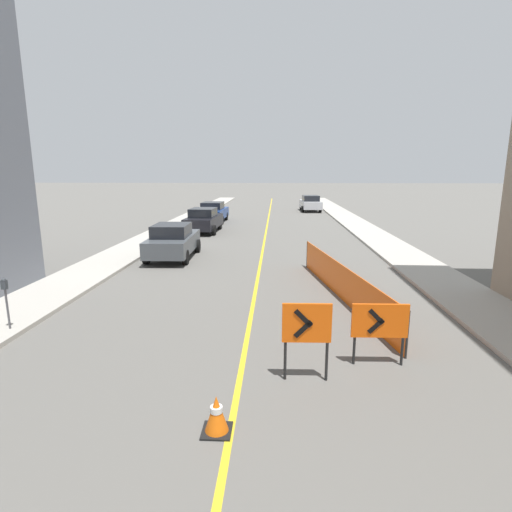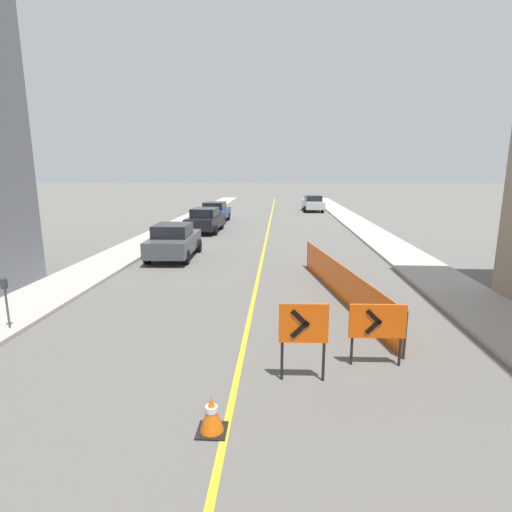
% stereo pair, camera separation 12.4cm
% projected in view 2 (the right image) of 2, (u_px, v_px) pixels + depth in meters
% --- Properties ---
extents(lane_stripe, '(0.12, 68.46, 0.01)m').
position_uv_depth(lane_stripe, '(267.00, 234.00, 25.67)').
color(lane_stripe, gold).
rests_on(lane_stripe, ground_plane).
extents(sidewalk_left, '(2.26, 68.46, 0.12)m').
position_uv_depth(sidewalk_left, '(166.00, 232.00, 26.04)').
color(sidewalk_left, '#ADA89E').
rests_on(sidewalk_left, ground_plane).
extents(sidewalk_right, '(2.26, 68.46, 0.12)m').
position_uv_depth(sidewalk_right, '(372.00, 234.00, 25.26)').
color(sidewalk_right, '#ADA89E').
rests_on(sidewalk_right, ground_plane).
extents(traffic_cone_farthest, '(0.46, 0.46, 0.60)m').
position_uv_depth(traffic_cone_farthest, '(212.00, 414.00, 6.08)').
color(traffic_cone_farthest, black).
rests_on(traffic_cone_farthest, ground_plane).
extents(arrow_barricade_primary, '(0.93, 0.10, 1.54)m').
position_uv_depth(arrow_barricade_primary, '(303.00, 327.00, 7.44)').
color(arrow_barricade_primary, '#EF560C').
rests_on(arrow_barricade_primary, ground_plane).
extents(arrow_barricade_secondary, '(1.15, 0.10, 1.32)m').
position_uv_depth(arrow_barricade_secondary, '(377.00, 323.00, 8.07)').
color(arrow_barricade_secondary, '#EF560C').
rests_on(arrow_barricade_secondary, ground_plane).
extents(safety_mesh_fence, '(1.54, 8.39, 1.08)m').
position_uv_depth(safety_mesh_fence, '(341.00, 281.00, 12.52)').
color(safety_mesh_fence, '#EF560C').
rests_on(safety_mesh_fence, ground_plane).
extents(parked_car_curb_near, '(1.95, 4.36, 1.59)m').
position_uv_depth(parked_car_curb_near, '(174.00, 241.00, 18.34)').
color(parked_car_curb_near, '#474C51').
rests_on(parked_car_curb_near, ground_plane).
extents(parked_car_curb_mid, '(2.01, 4.38, 1.59)m').
position_uv_depth(parked_car_curb_mid, '(205.00, 220.00, 26.19)').
color(parked_car_curb_mid, black).
rests_on(parked_car_curb_mid, ground_plane).
extents(parked_car_curb_far, '(1.97, 4.37, 1.59)m').
position_uv_depth(parked_car_curb_far, '(215.00, 212.00, 31.38)').
color(parked_car_curb_far, navy).
rests_on(parked_car_curb_far, ground_plane).
extents(parked_car_opposite_side, '(2.04, 4.39, 1.59)m').
position_uv_depth(parked_car_opposite_side, '(313.00, 203.00, 39.97)').
color(parked_car_opposite_side, '#B7B7BC').
rests_on(parked_car_opposite_side, ground_plane).
extents(parking_meter_far_curb, '(0.12, 0.11, 1.29)m').
position_uv_depth(parking_meter_far_curb, '(5.00, 292.00, 9.72)').
color(parking_meter_far_curb, '#4C4C51').
rests_on(parking_meter_far_curb, sidewalk_left).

